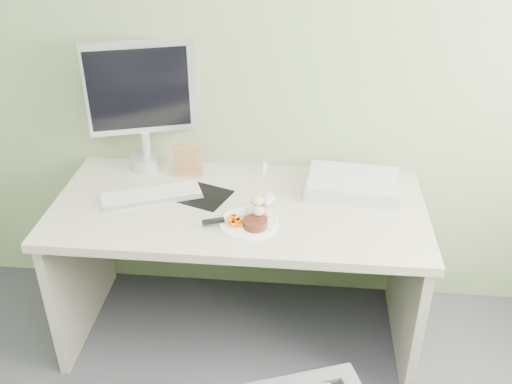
# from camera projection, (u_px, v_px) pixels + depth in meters

# --- Properties ---
(wall_back) EXTENTS (3.50, 0.00, 3.50)m
(wall_back) POSITION_uv_depth(u_px,v_px,m) (247.00, 37.00, 2.46)
(wall_back) COLOR gray
(wall_back) RESTS_ON floor
(desk) EXTENTS (1.60, 0.75, 0.73)m
(desk) POSITION_uv_depth(u_px,v_px,m) (239.00, 239.00, 2.54)
(desk) COLOR beige
(desk) RESTS_ON floor
(plate) EXTENTS (0.24, 0.24, 0.01)m
(plate) POSITION_uv_depth(u_px,v_px,m) (249.00, 223.00, 2.31)
(plate) COLOR white
(plate) RESTS_ON desk
(steak) EXTENTS (0.11, 0.11, 0.03)m
(steak) POSITION_uv_depth(u_px,v_px,m) (255.00, 223.00, 2.27)
(steak) COLOR black
(steak) RESTS_ON plate
(potato_pile) EXTENTS (0.11, 0.08, 0.06)m
(potato_pile) POSITION_uv_depth(u_px,v_px,m) (259.00, 210.00, 2.33)
(potato_pile) COLOR #A57F50
(potato_pile) RESTS_ON plate
(carrot_heap) EXTENTS (0.07, 0.06, 0.04)m
(carrot_heap) POSITION_uv_depth(u_px,v_px,m) (236.00, 220.00, 2.28)
(carrot_heap) COLOR #FF6D05
(carrot_heap) RESTS_ON plate
(steak_knife) EXTENTS (0.22, 0.10, 0.02)m
(steak_knife) POSITION_uv_depth(u_px,v_px,m) (222.00, 220.00, 2.30)
(steak_knife) COLOR silver
(steak_knife) RESTS_ON plate
(mousepad) EXTENTS (0.28, 0.26, 0.00)m
(mousepad) POSITION_uv_depth(u_px,v_px,m) (202.00, 196.00, 2.51)
(mousepad) COLOR black
(mousepad) RESTS_ON desk
(keyboard) EXTENTS (0.44, 0.28, 0.02)m
(keyboard) POSITION_uv_depth(u_px,v_px,m) (152.00, 195.00, 2.48)
(keyboard) COLOR white
(keyboard) RESTS_ON desk
(computer_mouse) EXTENTS (0.06, 0.10, 0.03)m
(computer_mouse) POSITION_uv_depth(u_px,v_px,m) (268.00, 199.00, 2.46)
(computer_mouse) COLOR white
(computer_mouse) RESTS_ON desk
(photo_frame) EXTENTS (0.13, 0.03, 0.16)m
(photo_frame) POSITION_uv_depth(u_px,v_px,m) (188.00, 161.00, 2.62)
(photo_frame) COLOR #906643
(photo_frame) RESTS_ON desk
(eyedrop_bottle) EXTENTS (0.03, 0.03, 0.07)m
(eyedrop_bottle) POSITION_uv_depth(u_px,v_px,m) (264.00, 168.00, 2.67)
(eyedrop_bottle) COLOR white
(eyedrop_bottle) RESTS_ON desk
(scanner) EXTENTS (0.43, 0.31, 0.06)m
(scanner) POSITION_uv_depth(u_px,v_px,m) (353.00, 185.00, 2.53)
(scanner) COLOR #A5A9AC
(scanner) RESTS_ON desk
(monitor) EXTENTS (0.49, 0.20, 0.60)m
(monitor) POSITION_uv_depth(u_px,v_px,m) (143.00, 99.00, 2.58)
(monitor) COLOR silver
(monitor) RESTS_ON desk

